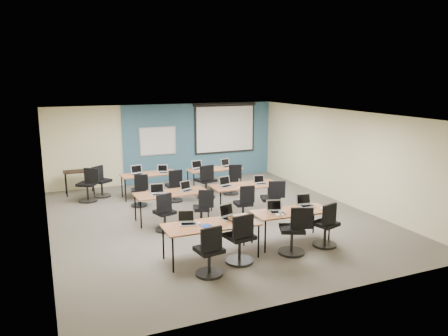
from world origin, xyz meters
name	(u,v)px	position (x,y,z in m)	size (l,w,h in m)	color
floor	(214,218)	(0.00, 0.00, 0.00)	(8.00, 9.00, 0.02)	#6B6354
ceiling	(214,114)	(0.00, 0.00, 2.70)	(8.00, 9.00, 0.02)	white
wall_back	(166,143)	(0.00, 4.50, 1.35)	(8.00, 0.04, 2.70)	beige
wall_front	(317,220)	(0.00, -4.50, 1.35)	(8.00, 0.04, 2.70)	beige
wall_left	(44,182)	(-4.00, 0.00, 1.35)	(0.04, 9.00, 2.70)	beige
wall_right	(342,157)	(4.00, 0.00, 1.35)	(0.04, 9.00, 2.70)	beige
blue_accent_panel	(200,141)	(1.25, 4.47, 1.35)	(5.50, 0.04, 2.70)	#3D5977
whiteboard	(158,141)	(-0.30, 4.43, 1.45)	(1.28, 0.03, 0.98)	silver
projector_screen	(225,125)	(2.20, 4.41, 1.89)	(2.40, 0.10, 1.82)	black
training_table_front_left	(211,226)	(-1.00, -2.33, 0.69)	(1.92, 0.80, 0.73)	#A4713A
training_table_front_right	(291,213)	(0.94, -2.22, 0.68)	(1.74, 0.72, 0.73)	olive
training_table_mid_left	(172,194)	(-1.04, 0.32, 0.69)	(1.87, 0.78, 0.73)	brown
training_table_mid_right	(246,186)	(1.05, 0.29, 0.69)	(1.89, 0.79, 0.73)	olive
training_table_back_left	(149,175)	(-1.03, 2.73, 0.68)	(1.70, 0.71, 0.73)	brown
training_table_back_right	(214,170)	(1.06, 2.62, 0.68)	(1.73, 0.72, 0.73)	brown
laptop_0	(187,221)	(-1.43, -2.14, 0.79)	(0.34, 0.29, 0.26)	silver
mouse_0	(199,223)	(-1.22, -2.23, 0.74)	(0.06, 0.10, 0.04)	white
task_chair_0	(210,255)	(-1.32, -3.08, 0.41)	(0.52, 0.52, 1.00)	black
laptop_1	(228,215)	(-0.53, -2.11, 0.80)	(0.36, 0.31, 0.27)	#BABAC3
mouse_1	(243,220)	(-0.31, -2.37, 0.74)	(0.06, 0.10, 0.04)	white
task_chair_1	(240,242)	(-0.56, -2.79, 0.43)	(0.57, 0.57, 1.04)	black
laptop_2	(276,209)	(0.58, -2.16, 0.79)	(0.33, 0.28, 0.25)	silver
mouse_2	(284,212)	(0.73, -2.26, 0.74)	(0.06, 0.09, 0.03)	white
task_chair_2	(294,234)	(0.66, -2.80, 0.43)	(0.60, 0.56, 1.04)	black
laptop_3	(306,203)	(1.44, -2.02, 0.80)	(0.35, 0.30, 0.26)	#B6B5C1
mouse_3	(322,208)	(1.64, -2.36, 0.74)	(0.06, 0.10, 0.04)	white
task_chair_3	(326,228)	(1.50, -2.73, 0.41)	(0.54, 0.52, 1.00)	black
laptop_4	(158,192)	(-1.41, 0.26, 0.80)	(0.35, 0.30, 0.26)	#ADADB3
mouse_4	(163,196)	(-1.32, 0.05, 0.74)	(0.06, 0.09, 0.03)	white
task_chair_4	(165,215)	(-1.44, -0.44, 0.40)	(0.49, 0.48, 0.96)	black
laptop_5	(186,188)	(-0.63, 0.34, 0.79)	(0.32, 0.27, 0.24)	silver
mouse_5	(199,191)	(-0.36, 0.18, 0.74)	(0.05, 0.09, 0.03)	white
task_chair_5	(203,211)	(-0.48, -0.44, 0.39)	(0.48, 0.46, 0.95)	black
laptop_6	(226,184)	(0.49, 0.37, 0.79)	(0.34, 0.29, 0.26)	#ADAEB9
mouse_6	(239,188)	(0.73, 0.05, 0.74)	(0.06, 0.10, 0.04)	white
task_chair_6	(244,206)	(0.63, -0.49, 0.39)	(0.47, 0.47, 0.95)	black
laptop_7	(260,182)	(1.46, 0.23, 0.79)	(0.30, 0.26, 0.23)	#B5B5BC
mouse_7	(272,184)	(1.73, 0.06, 0.74)	(0.05, 0.09, 0.03)	white
task_chair_7	(272,202)	(1.41, -0.52, 0.42)	(0.55, 0.53, 1.01)	black
laptop_8	(137,172)	(-1.39, 2.77, 0.80)	(0.35, 0.30, 0.27)	silver
mouse_8	(144,175)	(-1.23, 2.52, 0.74)	(0.06, 0.10, 0.04)	white
task_chair_8	(140,193)	(-1.54, 1.83, 0.39)	(0.47, 0.47, 0.96)	black
laptop_9	(163,171)	(-0.61, 2.67, 0.79)	(0.31, 0.26, 0.24)	#A3A3AE
mouse_9	(172,173)	(-0.39, 2.49, 0.74)	(0.06, 0.10, 0.03)	white
task_chair_9	(175,188)	(-0.49, 1.91, 0.40)	(0.49, 0.49, 0.98)	black
laptop_10	(198,167)	(0.54, 2.75, 0.80)	(0.35, 0.30, 0.27)	#B7B7BA
mouse_10	(205,170)	(0.68, 2.46, 0.74)	(0.06, 0.09, 0.03)	white
task_chair_10	(206,184)	(0.50, 1.90, 0.44)	(0.57, 0.57, 1.05)	black
laptop_11	(226,165)	(1.52, 2.74, 0.79)	(0.34, 0.29, 0.26)	silver
mouse_11	(235,167)	(1.75, 2.57, 0.74)	(0.05, 0.09, 0.03)	white
task_chair_11	(232,182)	(1.40, 2.00, 0.40)	(0.50, 0.49, 0.97)	black
blue_mousepad	(206,226)	(-1.14, -2.40, 0.73)	(0.22, 0.18, 0.01)	navy
snack_bowl	(234,219)	(-0.49, -2.33, 0.76)	(0.26, 0.26, 0.06)	olive
snack_plate	(279,215)	(0.56, -2.36, 0.74)	(0.17, 0.17, 0.01)	white
coffee_cup	(281,213)	(0.55, -2.41, 0.78)	(0.08, 0.08, 0.07)	white
utility_table	(79,174)	(-2.98, 3.89, 0.66)	(0.92, 0.51, 0.75)	black
spare_chair_a	(101,184)	(-2.41, 3.27, 0.41)	(0.59, 0.52, 1.00)	black
spare_chair_b	(89,188)	(-2.81, 2.90, 0.43)	(0.62, 0.55, 1.03)	black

